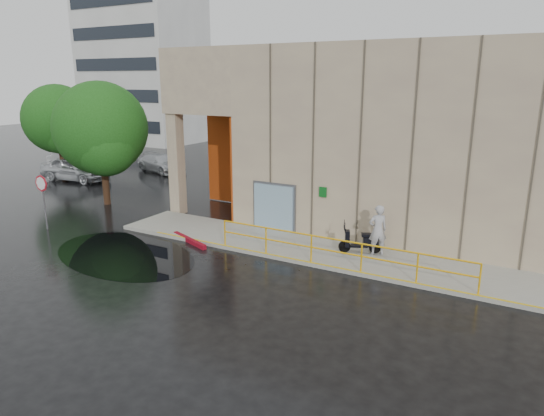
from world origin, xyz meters
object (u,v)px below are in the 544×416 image
at_px(scooter, 361,235).
at_px(red_curb, 189,240).
at_px(tree_near, 102,132).
at_px(car_a, 75,169).
at_px(person, 378,230).
at_px(car_b, 77,162).
at_px(tree_far, 59,122).
at_px(car_c, 161,163).
at_px(stop_sign, 42,190).

height_order(scooter, red_curb, scooter).
bearing_deg(tree_near, car_a, 152.91).
relative_size(person, scooter, 1.18).
relative_size(car_b, tree_far, 0.77).
bearing_deg(car_c, person, -99.82).
xyz_separation_m(car_a, tree_far, (-0.52, -0.40, 3.09)).
relative_size(car_c, tree_far, 0.72).
relative_size(red_curb, car_c, 0.53).
xyz_separation_m(person, car_c, (-19.19, 9.49, -0.46)).
distance_m(person, red_curb, 7.72).
bearing_deg(car_b, car_a, -130.47).
relative_size(stop_sign, tree_near, 0.38).
height_order(stop_sign, tree_near, tree_near).
bearing_deg(car_a, person, -106.96).
height_order(person, red_curb, person).
bearing_deg(tree_near, stop_sign, -77.15).
relative_size(scooter, car_c, 0.36).
bearing_deg(car_a, tree_near, -123.09).
bearing_deg(scooter, car_c, 127.83).
relative_size(red_curb, tree_near, 0.37).
bearing_deg(person, tree_near, -40.23).
height_order(red_curb, car_a, car_a).
bearing_deg(car_c, red_curb, -117.81).
bearing_deg(car_c, car_b, 137.78).
relative_size(stop_sign, car_c, 0.55).
bearing_deg(tree_far, stop_sign, -42.24).
bearing_deg(tree_far, red_curb, -21.23).
relative_size(red_curb, car_a, 0.50).
relative_size(person, stop_sign, 0.77).
xyz_separation_m(car_b, car_c, (5.16, 3.14, -0.14)).
bearing_deg(car_b, scooter, -103.30).
distance_m(car_a, car_b, 3.08).
xyz_separation_m(scooter, tree_near, (-14.59, 0.89, 3.05)).
distance_m(red_curb, tree_far, 16.76).
distance_m(stop_sign, car_a, 11.34).
bearing_deg(red_curb, car_c, 135.69).
bearing_deg(tree_far, person, -9.73).
xyz_separation_m(stop_sign, tree_far, (-8.43, 7.66, 2.07)).
height_order(tree_near, tree_far, tree_near).
distance_m(scooter, stop_sign, 14.07).
height_order(red_curb, tree_near, tree_near).
bearing_deg(tree_near, red_curb, -19.66).
height_order(car_c, tree_far, tree_far).
height_order(person, tree_far, tree_far).
bearing_deg(person, scooter, -24.49).
bearing_deg(car_c, scooter, -100.90).
bearing_deg(person, tree_far, -47.11).
xyz_separation_m(red_curb, car_a, (-14.69, 6.31, 0.73)).
relative_size(tree_near, tree_far, 1.04).
xyz_separation_m(scooter, stop_sign, (-13.55, -3.65, 0.97)).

